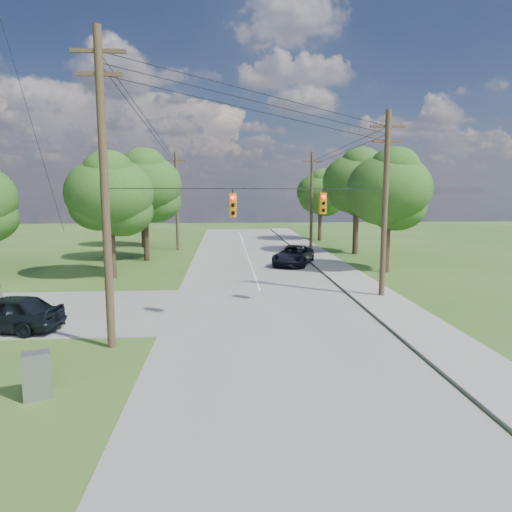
{
  "coord_description": "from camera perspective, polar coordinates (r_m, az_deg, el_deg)",
  "views": [
    {
      "loc": [
        -0.09,
        -17.23,
        6.11
      ],
      "look_at": [
        1.41,
        5.0,
        2.91
      ],
      "focal_mm": 32.0,
      "sensor_mm": 36.0,
      "label": 1
    }
  ],
  "objects": [
    {
      "name": "traffic_signals",
      "position": [
        21.83,
        3.11,
        6.55
      ],
      "size": [
        4.91,
        3.27,
        1.05
      ],
      "color": "#C8800B",
      "rests_on": "ground"
    },
    {
      "name": "pole_sw",
      "position": [
        18.2,
        -18.41,
        8.13
      ],
      "size": [
        2.0,
        0.32,
        12.0
      ],
      "color": "#4D3D28",
      "rests_on": "ground"
    },
    {
      "name": "pole_ne",
      "position": [
        26.8,
        15.84,
        6.49
      ],
      "size": [
        2.0,
        0.32,
        10.5
      ],
      "color": "#4D3D28",
      "rests_on": "ground"
    },
    {
      "name": "main_road",
      "position": [
        23.15,
        1.46,
        -7.1
      ],
      "size": [
        10.0,
        100.0,
        0.03
      ],
      "primitive_type": "cube",
      "color": "gray",
      "rests_on": "ground"
    },
    {
      "name": "power_lines",
      "position": [
        28.98,
        -0.72,
        14.2
      ],
      "size": [
        13.93,
        29.62,
        4.93
      ],
      "color": "black",
      "rests_on": "ground"
    },
    {
      "name": "tree_e_mid",
      "position": [
        45.04,
        12.52,
        9.0
      ],
      "size": [
        6.6,
        6.6,
        9.64
      ],
      "color": "#453022",
      "rests_on": "ground"
    },
    {
      "name": "tree_e_far",
      "position": [
        56.44,
        8.06,
        7.91
      ],
      "size": [
        5.8,
        5.8,
        8.32
      ],
      "color": "#453022",
      "rests_on": "ground"
    },
    {
      "name": "car_main_north",
      "position": [
        37.74,
        4.69,
        0.07
      ],
      "size": [
        4.47,
        6.18,
        1.56
      ],
      "primitive_type": "imported",
      "rotation": [
        0.0,
        0.0,
        -0.37
      ],
      "color": "black",
      "rests_on": "main_road"
    },
    {
      "name": "tree_w_far",
      "position": [
        51.02,
        -14.07,
        8.09
      ],
      "size": [
        6.0,
        6.0,
        8.73
      ],
      "color": "#453022",
      "rests_on": "ground"
    },
    {
      "name": "sidewalk_east",
      "position": [
        24.66,
        17.25,
        -6.41
      ],
      "size": [
        2.6,
        100.0,
        0.12
      ],
      "primitive_type": "cube",
      "color": "gray",
      "rests_on": "ground"
    },
    {
      "name": "ground",
      "position": [
        18.29,
        -3.43,
        -11.37
      ],
      "size": [
        140.0,
        140.0,
        0.0
      ],
      "primitive_type": "plane",
      "color": "#2E4F1A",
      "rests_on": "ground"
    },
    {
      "name": "tree_w_near",
      "position": [
        33.19,
        -17.81,
        7.47
      ],
      "size": [
        6.0,
        6.0,
        8.4
      ],
      "color": "#453022",
      "rests_on": "ground"
    },
    {
      "name": "car_cross_dark",
      "position": [
        22.71,
        -28.71,
        -6.27
      ],
      "size": [
        4.99,
        2.66,
        1.61
      ],
      "primitive_type": "imported",
      "rotation": [
        0.0,
        0.0,
        -1.74
      ],
      "color": "black",
      "rests_on": "cross_road"
    },
    {
      "name": "tree_w_mid",
      "position": [
        40.83,
        -13.77,
        8.6
      ],
      "size": [
        6.4,
        6.4,
        9.22
      ],
      "color": "#453022",
      "rests_on": "ground"
    },
    {
      "name": "pole_north_e",
      "position": [
        48.09,
        6.96,
        6.95
      ],
      "size": [
        2.0,
        0.32,
        10.0
      ],
      "color": "#4D3D28",
      "rests_on": "ground"
    },
    {
      "name": "pole_north_w",
      "position": [
        47.5,
        -9.87,
        6.87
      ],
      "size": [
        2.0,
        0.32,
        10.0
      ],
      "color": "#4D3D28",
      "rests_on": "ground"
    },
    {
      "name": "control_cabinet",
      "position": [
        15.36,
        -25.71,
        -13.29
      ],
      "size": [
        0.93,
        0.8,
        1.4
      ],
      "primitive_type": "cube",
      "rotation": [
        0.0,
        0.0,
        0.36
      ],
      "color": "gray",
      "rests_on": "ground"
    },
    {
      "name": "tree_e_near",
      "position": [
        35.37,
        16.29,
        8.08
      ],
      "size": [
        6.2,
        6.2,
        8.81
      ],
      "color": "#453022",
      "rests_on": "ground"
    }
  ]
}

